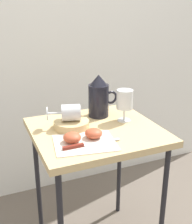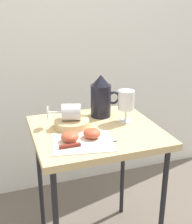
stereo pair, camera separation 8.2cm
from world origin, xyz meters
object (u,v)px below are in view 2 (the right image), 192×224
Objects in this scene: wine_glass_upright at (126,102)px; apple_half_left at (70,137)px; basket_tray at (72,124)px; table at (96,142)px; apple_half_right at (92,133)px; pitcher at (101,100)px; knife at (80,145)px; wine_glass_tipped_near at (70,112)px.

apple_half_left is at bearing -156.97° from wine_glass_upright.
basket_tray is 1.04× the size of wine_glass_upright.
apple_half_left reaches higher than basket_tray.
apple_half_right is (-0.05, -0.09, 0.09)m from table.
pitcher reaches higher than wine_glass_upright.
basket_tray is 0.20m from knife.
apple_half_right reaches higher than table.
apple_half_right is (-0.21, -0.13, -0.08)m from wine_glass_upright.
apple_half_left is (-0.14, -0.10, 0.09)m from table.
wine_glass_tipped_near reaches higher than basket_tray.
apple_half_left is (-0.04, -0.15, -0.05)m from wine_glass_tipped_near.
apple_half_left is 0.06m from knife.
wine_glass_upright is 2.11× the size of apple_half_left.
pitcher is (0.17, 0.09, 0.07)m from basket_tray.
basket_tray reaches higher than knife.
basket_tray is 0.06m from wine_glass_tipped_near.
pitcher is at bearing 47.24° from apple_half_left.
wine_glass_upright is 0.34m from apple_half_left.
pitcher reaches higher than table.
basket_tray is (-0.10, 0.05, 0.08)m from table.
apple_half_left is at bearing -177.65° from apple_half_right.
wine_glass_upright is 2.11× the size of apple_half_right.
pitcher is 0.20m from wine_glass_tipped_near.
knife is (-0.28, -0.18, -0.09)m from wine_glass_upright.
basket_tray is 0.15m from apple_half_right.
basket_tray is at bearing 176.28° from wine_glass_upright.
pitcher is at bearing 128.59° from wine_glass_upright.
wine_glass_upright reaches higher than apple_half_right.
pitcher is 0.14m from wine_glass_upright.
wine_glass_tipped_near is 0.16m from apple_half_left.
pitcher is 2.90× the size of apple_half_right.
basket_tray is at bearing 72.58° from apple_half_left.
pitcher is 1.31× the size of wine_glass_tipped_near.
wine_glass_tipped_near is 2.22× the size of apple_half_right.
knife is (-0.12, -0.15, 0.07)m from table.
wine_glass_tipped_near is at bearing 145.53° from basket_tray.
apple_half_right is at bearing -118.30° from table.
wine_glass_upright is at bearing -51.41° from pitcher.
table is 2.85× the size of knife.
table is 0.14m from apple_half_right.
table is 0.20m from apple_half_left.
wine_glass_tipped_near is 2.22× the size of apple_half_left.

